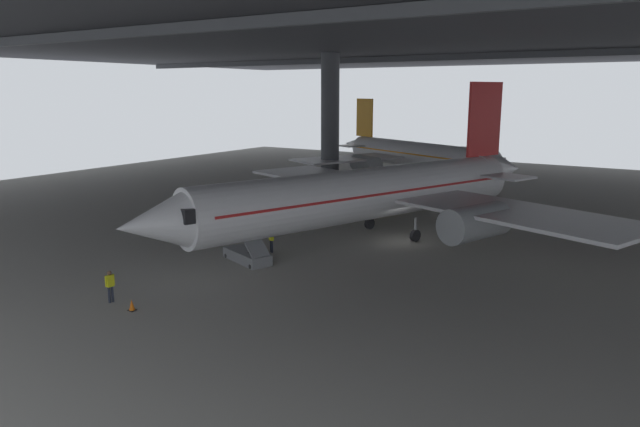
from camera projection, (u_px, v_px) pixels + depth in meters
The scene contains 9 objects.
ground_plane at pixel (394, 240), 44.27m from camera, with size 110.00×110.00×0.00m, color gray.
hangar_structure at pixel (463, 35), 52.40m from camera, with size 121.00×99.00×16.62m.
airplane_main at pixel (371, 194), 43.74m from camera, with size 36.53×36.75×11.83m.
boarding_stairs at pixel (247, 250), 38.54m from camera, with size 4.49×2.79×4.73m.
crew_worker_near_nose at pixel (110, 284), 30.95m from camera, with size 0.27×0.54×1.75m.
crew_worker_by_stairs at pixel (271, 239), 40.59m from camera, with size 0.51×0.35×1.73m.
airplane_distant at pixel (415, 155), 73.69m from camera, with size 29.51×29.58×10.02m.
traffic_cone_orange at pixel (132, 305), 29.92m from camera, with size 0.36×0.36×0.60m.
baggage_tug at pixel (385, 207), 53.81m from camera, with size 1.54×2.34×0.90m.
Camera 1 is at (18.23, -39.25, 11.06)m, focal length 32.76 mm.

